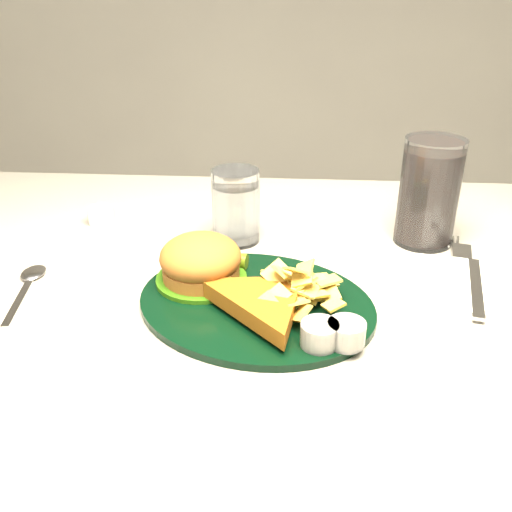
{
  "coord_description": "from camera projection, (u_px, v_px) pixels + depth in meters",
  "views": [
    {
      "loc": [
        0.05,
        -0.59,
        1.1
      ],
      "look_at": [
        0.01,
        -0.01,
        0.8
      ],
      "focal_mm": 40.0,
      "sensor_mm": 36.0,
      "label": 1
    }
  ],
  "objects": [
    {
      "name": "dinner_plate",
      "position": [
        256.0,
        284.0,
        0.63
      ],
      "size": [
        0.34,
        0.31,
        0.06
      ],
      "primitive_type": null,
      "rotation": [
        0.0,
        0.0,
        -0.37
      ],
      "color": "black",
      "rests_on": "table"
    },
    {
      "name": "spoon",
      "position": [
        18.0,
        301.0,
        0.65
      ],
      "size": [
        0.06,
        0.14,
        0.01
      ],
      "primitive_type": null,
      "rotation": [
        0.0,
        0.0,
        0.15
      ],
      "color": "silver",
      "rests_on": "table"
    },
    {
      "name": "water_glass",
      "position": [
        236.0,
        206.0,
        0.78
      ],
      "size": [
        0.08,
        0.08,
        0.1
      ],
      "primitive_type": "cylinder",
      "rotation": [
        0.0,
        0.0,
        0.3
      ],
      "color": "white",
      "rests_on": "table"
    },
    {
      "name": "table",
      "position": [
        250.0,
        505.0,
        0.85
      ],
      "size": [
        1.2,
        0.8,
        0.75
      ],
      "primitive_type": null,
      "color": "#9C968D",
      "rests_on": "ground"
    },
    {
      "name": "ramekin",
      "position": [
        101.0,
        215.0,
        0.85
      ],
      "size": [
        0.05,
        0.05,
        0.03
      ],
      "primitive_type": "cylinder",
      "rotation": [
        0.0,
        0.0,
        -0.32
      ],
      "color": "white",
      "rests_on": "table"
    },
    {
      "name": "cola_glass",
      "position": [
        429.0,
        192.0,
        0.77
      ],
      "size": [
        0.09,
        0.09,
        0.15
      ],
      "primitive_type": "cylinder",
      "rotation": [
        0.0,
        0.0,
        -0.15
      ],
      "color": "black",
      "rests_on": "table"
    },
    {
      "name": "fork_napkin",
      "position": [
        473.0,
        283.0,
        0.68
      ],
      "size": [
        0.18,
        0.21,
        0.01
      ],
      "primitive_type": null,
      "rotation": [
        0.0,
        0.0,
        -0.22
      ],
      "color": "white",
      "rests_on": "table"
    }
  ]
}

